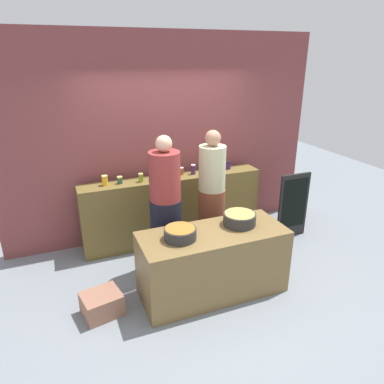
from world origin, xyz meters
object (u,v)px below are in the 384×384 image
(preserve_jar_3, at_px, (154,175))
(cooking_pot_center, at_px, (239,219))
(cooking_pot_left, at_px, (180,234))
(preserve_jar_4, at_px, (181,171))
(cook_in_cap, at_px, (212,201))
(preserve_jar_1, at_px, (120,180))
(preserve_jar_6, at_px, (213,169))
(bread_crate, at_px, (102,304))
(chalkboard_sign, at_px, (293,206))
(preserve_jar_5, at_px, (193,169))
(preserve_jar_7, at_px, (228,165))
(cook_with_tongs, at_px, (166,213))
(preserve_jar_2, at_px, (141,178))
(preserve_jar_0, at_px, (105,180))

(preserve_jar_3, bearing_deg, cooking_pot_center, -63.57)
(cooking_pot_left, bearing_deg, preserve_jar_4, 69.03)
(cooking_pot_left, xyz_separation_m, cooking_pot_center, (0.77, 0.07, 0.01))
(cooking_pot_center, height_order, cook_in_cap, cook_in_cap)
(preserve_jar_1, bearing_deg, cooking_pot_center, -49.84)
(preserve_jar_4, relative_size, cooking_pot_left, 0.31)
(cooking_pot_center, bearing_deg, preserve_jar_4, 98.67)
(preserve_jar_6, height_order, bread_crate, preserve_jar_6)
(chalkboard_sign, bearing_deg, preserve_jar_5, 156.44)
(preserve_jar_7, relative_size, cook_with_tongs, 0.07)
(preserve_jar_1, bearing_deg, cooking_pot_left, -75.58)
(preserve_jar_2, height_order, cooking_pot_center, preserve_jar_2)
(preserve_jar_4, height_order, cooking_pot_left, preserve_jar_4)
(preserve_jar_0, height_order, preserve_jar_5, preserve_jar_5)
(preserve_jar_6, height_order, cook_in_cap, cook_in_cap)
(preserve_jar_5, bearing_deg, cook_in_cap, -87.62)
(cooking_pot_left, bearing_deg, preserve_jar_1, 104.42)
(preserve_jar_0, xyz_separation_m, cook_in_cap, (1.32, -0.60, -0.27))
(preserve_jar_3, bearing_deg, chalkboard_sign, -15.96)
(cooking_pot_left, distance_m, bread_crate, 1.16)
(preserve_jar_2, height_order, cooking_pot_left, preserve_jar_2)
(preserve_jar_1, height_order, preserve_jar_6, preserve_jar_6)
(cooking_pot_center, bearing_deg, cook_with_tongs, 140.60)
(preserve_jar_4, xyz_separation_m, cook_with_tongs, (-0.51, -0.80, -0.25))
(preserve_jar_7, bearing_deg, preserve_jar_0, -179.04)
(preserve_jar_0, distance_m, cook_with_tongs, 1.01)
(preserve_jar_2, xyz_separation_m, preserve_jar_3, (0.20, 0.01, 0.01))
(preserve_jar_4, bearing_deg, preserve_jar_3, -169.69)
(preserve_jar_2, height_order, preserve_jar_4, preserve_jar_2)
(preserve_jar_1, xyz_separation_m, preserve_jar_3, (0.48, -0.03, 0.02))
(cook_in_cap, xyz_separation_m, chalkboard_sign, (1.38, -0.01, -0.29))
(preserve_jar_1, relative_size, preserve_jar_7, 0.86)
(preserve_jar_3, distance_m, preserve_jar_4, 0.45)
(preserve_jar_5, relative_size, preserve_jar_7, 1.24)
(preserve_jar_3, height_order, cooking_pot_center, preserve_jar_3)
(preserve_jar_5, bearing_deg, preserve_jar_0, 179.91)
(preserve_jar_0, bearing_deg, cooking_pot_left, -68.25)
(preserve_jar_0, relative_size, cooking_pot_left, 0.39)
(preserve_jar_3, bearing_deg, bread_crate, -128.05)
(preserve_jar_7, relative_size, bread_crate, 0.29)
(preserve_jar_2, xyz_separation_m, cook_in_cap, (0.83, -0.56, -0.26))
(cook_in_cap, bearing_deg, chalkboard_sign, -0.39)
(preserve_jar_0, bearing_deg, preserve_jar_7, 0.96)
(preserve_jar_1, relative_size, cooking_pot_center, 0.26)
(preserve_jar_2, distance_m, chalkboard_sign, 2.35)
(preserve_jar_1, distance_m, bread_crate, 1.71)
(cook_in_cap, bearing_deg, preserve_jar_6, 63.24)
(preserve_jar_4, height_order, cook_with_tongs, cook_with_tongs)
(preserve_jar_0, bearing_deg, chalkboard_sign, -12.82)
(preserve_jar_0, distance_m, preserve_jar_1, 0.20)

